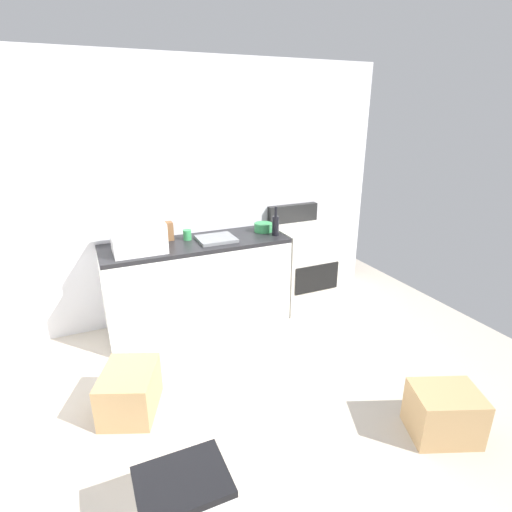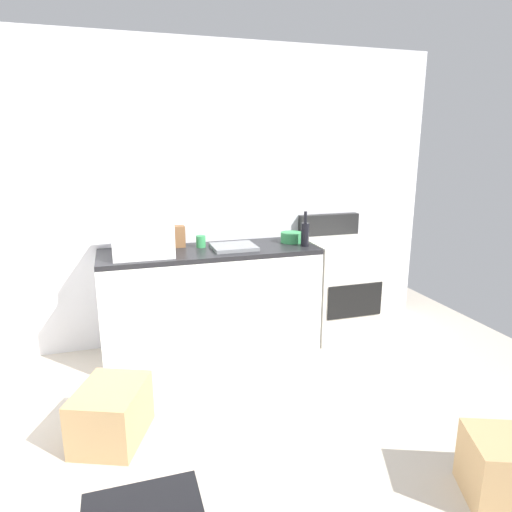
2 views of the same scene
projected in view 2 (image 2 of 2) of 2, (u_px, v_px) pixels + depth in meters
The scene contains 11 objects.
ground_plane at pixel (204, 437), 2.77m from camera, with size 6.00×6.00×0.00m, color #B2A899.
wall_back at pixel (166, 198), 3.89m from camera, with size 5.00×0.10×2.60m, color silver.
kitchen_counter at pixel (211, 300), 3.86m from camera, with size 1.80×0.60×0.90m.
stove_oven at pixel (339, 285), 4.21m from camera, with size 0.60×0.61×1.10m.
microwave at pixel (143, 239), 3.50m from camera, with size 0.46×0.34×0.27m, color white.
sink_basin at pixel (234, 247), 3.77m from camera, with size 0.36×0.32×0.03m, color slate.
wine_bottle at pixel (305, 233), 3.84m from camera, with size 0.07×0.07×0.30m.
coffee_mug at pixel (201, 241), 3.81m from camera, with size 0.08×0.08×0.10m, color #338C4C.
knife_block at pixel (179, 236), 3.82m from camera, with size 0.10×0.10×0.18m, color brown.
mixing_bowl at pixel (291, 237), 4.00m from camera, with size 0.19×0.19×0.09m, color #338C4C.
cardboard_box_medium at pixel (111, 413), 2.73m from camera, with size 0.37×0.48×0.34m, color tan.
Camera 2 is at (-0.41, -2.40, 1.76)m, focal length 31.58 mm.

